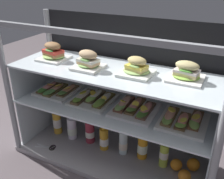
{
  "coord_description": "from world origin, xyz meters",
  "views": [
    {
      "loc": [
        0.63,
        -1.27,
        1.22
      ],
      "look_at": [
        0.0,
        0.0,
        0.54
      ],
      "focal_mm": 40.73,
      "sensor_mm": 36.0,
      "label": 1
    }
  ],
  "objects_px": {
    "open_sandwich_tray_near_left_corner": "(93,99)",
    "open_sandwich_tray_left_of_center": "(135,108)",
    "plated_roll_sandwich_mid_left": "(53,53)",
    "juice_bottle_back_center": "(123,142)",
    "plated_roll_sandwich_center": "(186,73)",
    "orange_fruit_rolled_forward": "(176,165)",
    "juice_bottle_near_post": "(104,139)",
    "juice_bottle_front_left_end": "(164,154)",
    "kitchen_scissors": "(50,147)",
    "juice_bottle_front_second": "(143,146)",
    "plated_roll_sandwich_mid_right": "(137,68)",
    "juice_bottle_front_fourth": "(72,128)",
    "open_sandwich_tray_near_right_corner": "(182,120)",
    "juice_bottle_front_middle": "(57,122)",
    "orange_fruit_near_left_post": "(193,164)",
    "open_sandwich_tray_center": "(57,90)",
    "plated_roll_sandwich_far_right": "(88,61)",
    "juice_bottle_tucked_behind": "(90,131)",
    "orange_fruit_beside_bottles": "(184,176)"
  },
  "relations": [
    {
      "from": "plated_roll_sandwich_far_right",
      "to": "orange_fruit_near_left_post",
      "type": "height_order",
      "value": "plated_roll_sandwich_far_right"
    },
    {
      "from": "open_sandwich_tray_center",
      "to": "orange_fruit_near_left_post",
      "type": "distance_m",
      "value": 1.05
    },
    {
      "from": "plated_roll_sandwich_mid_right",
      "to": "plated_roll_sandwich_center",
      "type": "height_order",
      "value": "plated_roll_sandwich_mid_right"
    },
    {
      "from": "plated_roll_sandwich_mid_left",
      "to": "juice_bottle_back_center",
      "type": "relative_size",
      "value": 0.79
    },
    {
      "from": "juice_bottle_tucked_behind",
      "to": "open_sandwich_tray_center",
      "type": "bearing_deg",
      "value": -171.47
    },
    {
      "from": "open_sandwich_tray_near_left_corner",
      "to": "open_sandwich_tray_left_of_center",
      "type": "height_order",
      "value": "same"
    },
    {
      "from": "open_sandwich_tray_near_left_corner",
      "to": "plated_roll_sandwich_center",
      "type": "bearing_deg",
      "value": 4.39
    },
    {
      "from": "open_sandwich_tray_near_left_corner",
      "to": "juice_bottle_near_post",
      "type": "xyz_separation_m",
      "value": [
        0.07,
        0.01,
        -0.31
      ]
    },
    {
      "from": "plated_roll_sandwich_far_right",
      "to": "orange_fruit_rolled_forward",
      "type": "distance_m",
      "value": 0.87
    },
    {
      "from": "juice_bottle_front_left_end",
      "to": "plated_roll_sandwich_mid_right",
      "type": "bearing_deg",
      "value": -168.11
    },
    {
      "from": "juice_bottle_front_middle",
      "to": "orange_fruit_rolled_forward",
      "type": "bearing_deg",
      "value": 0.38
    },
    {
      "from": "juice_bottle_near_post",
      "to": "orange_fruit_near_left_post",
      "type": "height_order",
      "value": "juice_bottle_near_post"
    },
    {
      "from": "open_sandwich_tray_left_of_center",
      "to": "orange_fruit_rolled_forward",
      "type": "bearing_deg",
      "value": 5.61
    },
    {
      "from": "juice_bottle_front_fourth",
      "to": "kitchen_scissors",
      "type": "relative_size",
      "value": 1.33
    },
    {
      "from": "open_sandwich_tray_center",
      "to": "juice_bottle_near_post",
      "type": "height_order",
      "value": "open_sandwich_tray_center"
    },
    {
      "from": "juice_bottle_back_center",
      "to": "juice_bottle_near_post",
      "type": "bearing_deg",
      "value": -172.61
    },
    {
      "from": "plated_roll_sandwich_far_right",
      "to": "juice_bottle_front_left_end",
      "type": "relative_size",
      "value": 0.8
    },
    {
      "from": "open_sandwich_tray_center",
      "to": "juice_bottle_front_second",
      "type": "relative_size",
      "value": 1.26
    },
    {
      "from": "juice_bottle_front_fourth",
      "to": "juice_bottle_tucked_behind",
      "type": "distance_m",
      "value": 0.15
    },
    {
      "from": "plated_roll_sandwich_far_right",
      "to": "open_sandwich_tray_near_right_corner",
      "type": "xyz_separation_m",
      "value": [
        0.59,
        0.05,
        -0.28
      ]
    },
    {
      "from": "juice_bottle_front_middle",
      "to": "juice_bottle_front_fourth",
      "type": "height_order",
      "value": "juice_bottle_front_middle"
    },
    {
      "from": "juice_bottle_tucked_behind",
      "to": "orange_fruit_rolled_forward",
      "type": "height_order",
      "value": "juice_bottle_tucked_behind"
    },
    {
      "from": "juice_bottle_front_left_end",
      "to": "kitchen_scissors",
      "type": "relative_size",
      "value": 1.35
    },
    {
      "from": "plated_roll_sandwich_mid_left",
      "to": "juice_bottle_front_middle",
      "type": "xyz_separation_m",
      "value": [
        -0.06,
        0.03,
        -0.58
      ]
    },
    {
      "from": "juice_bottle_tucked_behind",
      "to": "orange_fruit_beside_bottles",
      "type": "bearing_deg",
      "value": -6.7
    },
    {
      "from": "plated_roll_sandwich_mid_right",
      "to": "orange_fruit_near_left_post",
      "type": "height_order",
      "value": "plated_roll_sandwich_mid_right"
    },
    {
      "from": "juice_bottle_front_left_end",
      "to": "juice_bottle_front_fourth",
      "type": "bearing_deg",
      "value": -178.98
    },
    {
      "from": "orange_fruit_near_left_post",
      "to": "open_sandwich_tray_near_left_corner",
      "type": "bearing_deg",
      "value": -173.44
    },
    {
      "from": "orange_fruit_rolled_forward",
      "to": "kitchen_scissors",
      "type": "bearing_deg",
      "value": -167.7
    },
    {
      "from": "plated_roll_sandwich_mid_right",
      "to": "juice_bottle_front_second",
      "type": "height_order",
      "value": "plated_roll_sandwich_mid_right"
    },
    {
      "from": "plated_roll_sandwich_center",
      "to": "open_sandwich_tray_near_right_corner",
      "type": "height_order",
      "value": "plated_roll_sandwich_center"
    },
    {
      "from": "open_sandwich_tray_near_right_corner",
      "to": "kitchen_scissors",
      "type": "xyz_separation_m",
      "value": [
        -0.88,
        -0.16,
        -0.39
      ]
    },
    {
      "from": "plated_roll_sandwich_center",
      "to": "orange_fruit_rolled_forward",
      "type": "relative_size",
      "value": 2.51
    },
    {
      "from": "plated_roll_sandwich_mid_left",
      "to": "open_sandwich_tray_near_right_corner",
      "type": "bearing_deg",
      "value": 0.2
    },
    {
      "from": "juice_bottle_front_middle",
      "to": "juice_bottle_back_center",
      "type": "xyz_separation_m",
      "value": [
        0.57,
        0.0,
        -0.0
      ]
    },
    {
      "from": "juice_bottle_back_center",
      "to": "orange_fruit_rolled_forward",
      "type": "xyz_separation_m",
      "value": [
        0.38,
        0.0,
        -0.05
      ]
    },
    {
      "from": "plated_roll_sandwich_mid_left",
      "to": "orange_fruit_rolled_forward",
      "type": "xyz_separation_m",
      "value": [
        0.88,
        0.04,
        -0.64
      ]
    },
    {
      "from": "open_sandwich_tray_center",
      "to": "juice_bottle_near_post",
      "type": "relative_size",
      "value": 1.31
    },
    {
      "from": "open_sandwich_tray_left_of_center",
      "to": "orange_fruit_near_left_post",
      "type": "distance_m",
      "value": 0.53
    },
    {
      "from": "plated_roll_sandwich_center",
      "to": "open_sandwich_tray_near_left_corner",
      "type": "bearing_deg",
      "value": -175.61
    },
    {
      "from": "plated_roll_sandwich_mid_right",
      "to": "juice_bottle_front_fourth",
      "type": "bearing_deg",
      "value": 176.69
    },
    {
      "from": "juice_bottle_near_post",
      "to": "open_sandwich_tray_left_of_center",
      "type": "bearing_deg",
      "value": -2.3
    },
    {
      "from": "plated_roll_sandwich_mid_left",
      "to": "juice_bottle_front_second",
      "type": "height_order",
      "value": "plated_roll_sandwich_mid_left"
    },
    {
      "from": "juice_bottle_front_left_end",
      "to": "kitchen_scissors",
      "type": "distance_m",
      "value": 0.82
    },
    {
      "from": "open_sandwich_tray_near_left_corner",
      "to": "open_sandwich_tray_near_right_corner",
      "type": "height_order",
      "value": "same"
    },
    {
      "from": "juice_bottle_front_fourth",
      "to": "juice_bottle_front_second",
      "type": "height_order",
      "value": "juice_bottle_front_second"
    },
    {
      "from": "open_sandwich_tray_center",
      "to": "juice_bottle_front_left_end",
      "type": "xyz_separation_m",
      "value": [
        0.8,
        0.03,
        -0.3
      ]
    },
    {
      "from": "open_sandwich_tray_near_left_corner",
      "to": "juice_bottle_front_left_end",
      "type": "height_order",
      "value": "open_sandwich_tray_near_left_corner"
    },
    {
      "from": "open_sandwich_tray_near_left_corner",
      "to": "open_sandwich_tray_left_of_center",
      "type": "distance_m",
      "value": 0.3
    },
    {
      "from": "orange_fruit_rolled_forward",
      "to": "juice_bottle_front_fourth",
      "type": "bearing_deg",
      "value": -179.14
    }
  ]
}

